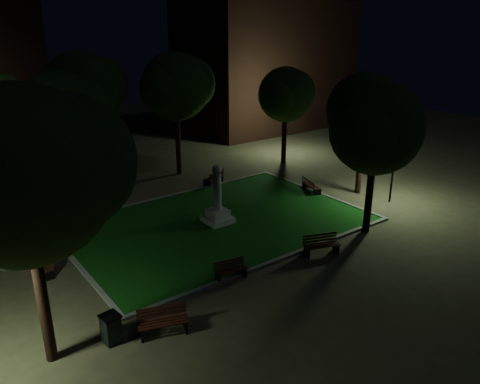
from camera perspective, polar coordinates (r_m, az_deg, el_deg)
The scene contains 21 objects.
ground at distance 23.68m, azimuth 0.01°, elevation -5.39°, with size 80.00×80.00×0.00m, color brown.
lawn at distance 25.15m, azimuth -2.72°, elevation -3.73°, with size 15.00×10.00×0.08m, color #104A10.
lawn_kerb at distance 25.14m, azimuth -2.72°, elevation -3.69°, with size 15.40×10.40×0.12m.
monument at distance 24.79m, azimuth -2.75°, elevation -1.79°, with size 1.40×1.40×3.20m.
building_far at distance 48.40m, azimuth 3.06°, elevation 15.15°, with size 16.00×10.00×12.00m, color #472217.
tree_west at distance 14.27m, azimuth -24.62°, elevation 1.86°, with size 6.38×5.21×8.79m.
tree_north_wl at distance 26.62m, azimuth -21.32°, elevation 9.17°, with size 5.30×4.33×7.93m.
tree_north_er at distance 32.17m, azimuth -7.70°, elevation 12.61°, with size 5.60×4.57×8.38m.
tree_ne at distance 34.93m, azimuth 5.70°, elevation 11.74°, with size 4.91×4.00×7.16m.
tree_east at distance 29.17m, azimuth 15.12°, elevation 9.56°, with size 5.61×4.58×7.48m.
tree_se at distance 23.50m, azimuth 16.42°, elevation 7.45°, with size 5.54×4.52×7.64m.
tree_far_north at distance 31.26m, azimuth -18.57°, elevation 11.76°, with size 5.73×4.67×8.54m.
lamppost_se at distance 28.60m, azimuth 18.35°, elevation 4.24°, with size 1.18×0.28×4.05m.
lamppost_ne at distance 37.98m, azimuth 5.59°, elevation 8.81°, with size 1.18×0.28×3.93m.
bench_near_left at distance 19.93m, azimuth -1.18°, elevation -9.48°, with size 1.46×0.75×0.76m.
bench_near_right at distance 22.12m, azimuth 9.87°, elevation -6.40°, with size 1.78×1.16×0.93m.
bench_west_near at distance 16.95m, azimuth -9.39°, elevation -15.35°, with size 1.84×1.13×0.95m.
bench_left_side at distance 21.87m, azimuth -22.87°, elevation -8.23°, with size 0.58×1.58×0.86m.
bench_right_side at distance 29.70m, azimuth 8.62°, elevation 0.67°, with size 1.00×1.71×0.89m.
bench_far_side at distance 30.99m, azimuth -3.17°, elevation 1.72°, with size 1.74×1.11×0.90m.
trash_bin at distance 16.87m, azimuth -15.44°, elevation -15.73°, with size 0.67×0.67×1.04m.
Camera 1 is at (-12.76, -17.13, 10.22)m, focal length 35.00 mm.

